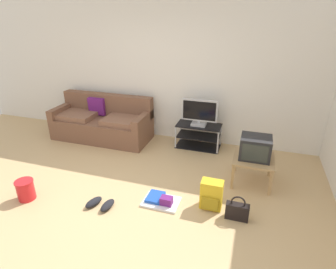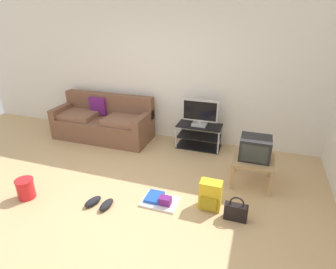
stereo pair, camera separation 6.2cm
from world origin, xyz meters
The scene contains 12 objects.
ground_plane centered at (0.00, 0.00, -0.01)m, with size 9.00×9.80×0.02m, color tan.
wall_back centered at (0.00, 2.45, 1.35)m, with size 9.00×0.10×2.70m, color silver.
couch centered at (-1.21, 1.94, 0.33)m, with size 2.00×0.83×0.87m.
tv_stand centered at (0.78, 2.11, 0.23)m, with size 0.84×0.43×0.46m.
flat_tv centered at (0.78, 2.08, 0.71)m, with size 0.68×0.22×0.50m.
side_table centered at (1.83, 1.14, 0.37)m, with size 0.60×0.60×0.42m.
crt_tv centered at (1.83, 1.16, 0.59)m, with size 0.45×0.39×0.34m.
backpack centered at (1.34, 0.34, 0.20)m, with size 0.29×0.25×0.40m.
handbag centered at (1.70, 0.21, 0.12)m, with size 0.29×0.11×0.34m.
cleaning_bucket centered at (-1.18, -0.28, 0.16)m, with size 0.25×0.25×0.29m.
sneakers_pair centered at (-0.09, -0.12, 0.04)m, with size 0.39×0.30×0.09m.
floor_tray centered at (0.66, 0.21, 0.04)m, with size 0.50×0.35×0.14m.
Camera 2 is at (1.78, -2.74, 2.44)m, focal length 29.66 mm.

